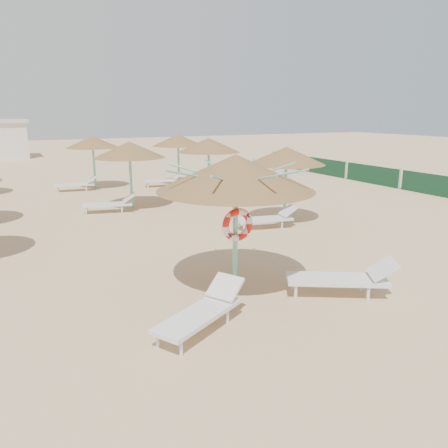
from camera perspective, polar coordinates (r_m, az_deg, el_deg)
name	(u,v)px	position (r m, az deg, el deg)	size (l,w,h in m)	color
ground	(237,295)	(9.61, 1.67, -9.24)	(120.00, 120.00, 0.00)	tan
main_palapa	(236,173)	(9.20, 1.53, 6.65)	(3.35, 3.35, 3.01)	#71C5AB
lounger_main_a	(203,311)	(8.08, -2.74, -11.24)	(2.12, 1.56, 0.76)	silver
lounger_main_b	(344,278)	(9.80, 15.40, -6.79)	(2.32, 1.74, 0.83)	silver
palapa_field	(114,150)	(19.02, -14.23, 9.38)	(13.85, 13.49, 2.72)	#71C5AB
windbreak_fence	(372,175)	(25.62, 18.82, 6.11)	(0.08, 19.84, 1.10)	#1A4E2B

